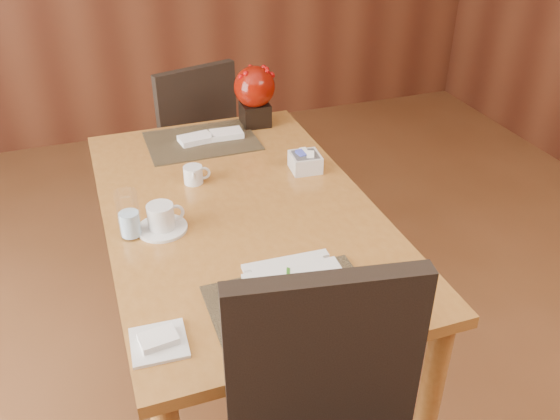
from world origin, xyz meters
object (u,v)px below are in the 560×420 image
object	(u,v)px
coffee_cup	(161,219)
berry_decor	(255,92)
water_glass	(129,215)
sugar_caddy	(305,162)
soup_setting	(299,303)
bread_plate	(159,343)
far_chair	(190,139)
dining_table	(239,230)
creamer_jug	(193,175)

from	to	relation	value
coffee_cup	berry_decor	distance (m)	0.89
water_glass	berry_decor	xyz separation A→B (m)	(0.63, 0.70, 0.07)
coffee_cup	sugar_caddy	world-z (taller)	coffee_cup
soup_setting	water_glass	bearing A→B (deg)	125.91
coffee_cup	bread_plate	size ratio (longest dim) A/B	1.17
sugar_caddy	berry_decor	xyz separation A→B (m)	(-0.05, 0.47, 0.12)
coffee_cup	far_chair	xyz separation A→B (m)	(0.31, 1.14, -0.27)
berry_decor	water_glass	bearing A→B (deg)	-132.06
soup_setting	far_chair	bearing A→B (deg)	90.34
dining_table	water_glass	xyz separation A→B (m)	(-0.37, -0.06, 0.18)
water_glass	sugar_caddy	bearing A→B (deg)	18.60
dining_table	water_glass	world-z (taller)	water_glass
dining_table	berry_decor	size ratio (longest dim) A/B	5.68
coffee_cup	creamer_jug	world-z (taller)	coffee_cup
soup_setting	coffee_cup	world-z (taller)	soup_setting
berry_decor	soup_setting	bearing A→B (deg)	-102.27
soup_setting	bread_plate	size ratio (longest dim) A/B	2.09
water_glass	far_chair	bearing A→B (deg)	70.13
coffee_cup	sugar_caddy	bearing A→B (deg)	21.18
water_glass	far_chair	size ratio (longest dim) A/B	0.17
bread_plate	dining_table	bearing A→B (deg)	56.86
sugar_caddy	bread_plate	world-z (taller)	sugar_caddy
far_chair	soup_setting	bearing A→B (deg)	72.96
coffee_cup	berry_decor	xyz separation A→B (m)	(0.54, 0.70, 0.11)
dining_table	bread_plate	xyz separation A→B (m)	(-0.37, -0.57, 0.10)
water_glass	berry_decor	bearing A→B (deg)	47.94
dining_table	bread_plate	bearing A→B (deg)	-123.14
soup_setting	far_chair	xyz separation A→B (m)	(0.05, 1.68, -0.28)
sugar_caddy	berry_decor	bearing A→B (deg)	96.20
dining_table	soup_setting	bearing A→B (deg)	-90.57
coffee_cup	water_glass	size ratio (longest dim) A/B	1.01
soup_setting	coffee_cup	distance (m)	0.61
sugar_caddy	creamer_jug	bearing A→B (deg)	174.01
coffee_cup	bread_plate	xyz separation A→B (m)	(-0.10, -0.51, -0.03)
soup_setting	sugar_caddy	size ratio (longest dim) A/B	2.67
creamer_jug	coffee_cup	bearing A→B (deg)	-112.42
dining_table	bread_plate	size ratio (longest dim) A/B	10.77
far_chair	water_glass	bearing A→B (deg)	54.72
creamer_jug	far_chair	xyz separation A→B (m)	(0.15, 0.86, -0.26)
dining_table	coffee_cup	bearing A→B (deg)	-168.54
soup_setting	creamer_jug	world-z (taller)	soup_setting
sugar_caddy	berry_decor	distance (m)	0.49
dining_table	berry_decor	distance (m)	0.74
water_glass	creamer_jug	size ratio (longest dim) A/B	1.78
soup_setting	far_chair	size ratio (longest dim) A/B	0.31
coffee_cup	bread_plate	distance (m)	0.52
creamer_jug	bread_plate	size ratio (longest dim) A/B	0.65
berry_decor	far_chair	world-z (taller)	berry_decor
water_glass	berry_decor	distance (m)	0.95
water_glass	far_chair	distance (m)	1.25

